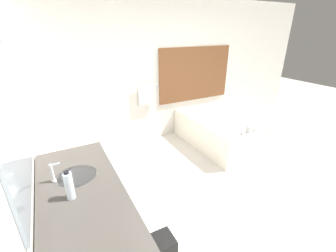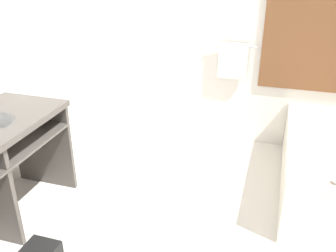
% 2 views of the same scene
% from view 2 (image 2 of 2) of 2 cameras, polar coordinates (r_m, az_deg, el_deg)
% --- Properties ---
extents(wall_back_with_blinds, '(7.40, 0.13, 2.70)m').
position_cam_2_polar(wall_back_with_blinds, '(4.22, 14.91, 14.25)').
color(wall_back_with_blinds, white).
rests_on(wall_back_with_blinds, ground_plane).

